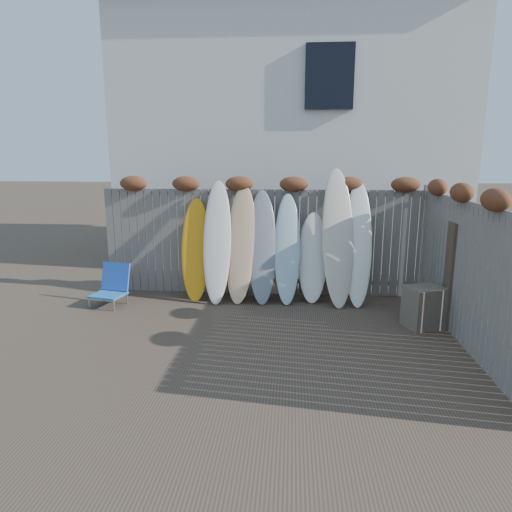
# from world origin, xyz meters

# --- Properties ---
(ground) EXTENTS (80.00, 80.00, 0.00)m
(ground) POSITION_xyz_m (0.00, 0.00, 0.00)
(ground) COLOR #493A2D
(back_fence) EXTENTS (6.05, 0.28, 2.24)m
(back_fence) POSITION_xyz_m (0.06, 2.39, 1.18)
(back_fence) COLOR slate
(back_fence) RESTS_ON ground
(right_fence) EXTENTS (0.28, 4.40, 2.24)m
(right_fence) POSITION_xyz_m (2.99, 0.25, 1.14)
(right_fence) COLOR slate
(right_fence) RESTS_ON ground
(house) EXTENTS (8.50, 5.50, 6.33)m
(house) POSITION_xyz_m (0.50, 6.50, 3.20)
(house) COLOR silver
(house) RESTS_ON ground
(beach_chair) EXTENTS (0.65, 0.68, 0.72)m
(beach_chair) POSITION_xyz_m (-2.61, 1.54, 0.34)
(beach_chair) COLOR #236AB0
(beach_chair) RESTS_ON ground
(wooden_crate) EXTENTS (0.67, 0.62, 0.64)m
(wooden_crate) POSITION_xyz_m (2.65, 0.82, 0.32)
(wooden_crate) COLOR #493B37
(wooden_crate) RESTS_ON ground
(lattice_panel) EXTENTS (0.16, 1.09, 1.63)m
(lattice_panel) POSITION_xyz_m (3.02, 1.22, 0.82)
(lattice_panel) COLOR #33261E
(lattice_panel) RESTS_ON ground
(surfboard_0) EXTENTS (0.57, 0.70, 1.85)m
(surfboard_0) POSITION_xyz_m (-1.17, 2.01, 0.92)
(surfboard_0) COLOR orange
(surfboard_0) RESTS_ON ground
(surfboard_1) EXTENTS (0.52, 0.78, 2.17)m
(surfboard_1) POSITION_xyz_m (-0.76, 1.94, 1.09)
(surfboard_1) COLOR silver
(surfboard_1) RESTS_ON ground
(surfboard_2) EXTENTS (0.61, 0.79, 2.09)m
(surfboard_2) POSITION_xyz_m (-0.34, 1.98, 1.05)
(surfboard_2) COLOR #EF9F7A
(surfboard_2) RESTS_ON ground
(surfboard_3) EXTENTS (0.56, 0.75, 2.01)m
(surfboard_3) POSITION_xyz_m (0.05, 1.96, 1.00)
(surfboard_3) COLOR slate
(surfboard_3) RESTS_ON ground
(surfboard_4) EXTENTS (0.47, 0.70, 1.95)m
(surfboard_4) POSITION_xyz_m (0.50, 1.98, 0.97)
(surfboard_4) COLOR #9FBECA
(surfboard_4) RESTS_ON ground
(surfboard_5) EXTENTS (0.55, 0.60, 1.61)m
(surfboard_5) POSITION_xyz_m (0.97, 2.06, 0.80)
(surfboard_5) COLOR white
(surfboard_5) RESTS_ON ground
(surfboard_6) EXTENTS (0.62, 0.88, 2.40)m
(surfboard_6) POSITION_xyz_m (1.39, 1.93, 1.20)
(surfboard_6) COLOR beige
(surfboard_6) RESTS_ON ground
(surfboard_7) EXTENTS (0.50, 0.78, 2.18)m
(surfboard_7) POSITION_xyz_m (1.75, 1.97, 1.09)
(surfboard_7) COLOR white
(surfboard_7) RESTS_ON ground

